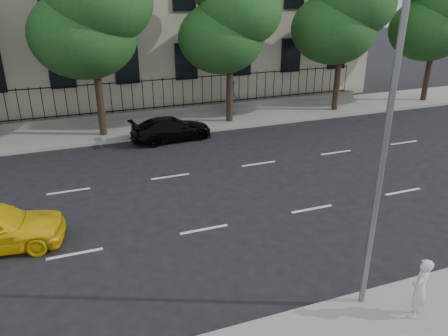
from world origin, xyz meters
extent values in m
plane|color=black|center=(0.00, 0.00, 0.00)|extent=(120.00, 120.00, 0.00)
cube|color=gray|center=(0.00, 14.00, 0.07)|extent=(60.00, 4.00, 0.15)
cube|color=slate|center=(0.00, 15.70, 0.35)|extent=(30.00, 0.50, 0.40)
cube|color=black|center=(0.00, 15.70, 0.65)|extent=(28.80, 0.05, 0.05)
cube|color=black|center=(0.00, 15.70, 2.25)|extent=(28.80, 0.05, 0.05)
cylinder|color=slate|center=(2.50, -2.30, 4.15)|extent=(0.14, 0.14, 8.00)
cylinder|color=#382619|center=(-2.00, 13.20, 1.81)|extent=(0.36, 0.36, 3.32)
ellipsoid|color=#224517|center=(-2.40, 13.50, 5.09)|extent=(5.13, 5.13, 4.21)
ellipsoid|color=#224517|center=(-1.50, 13.00, 6.58)|extent=(4.86, 4.86, 4.00)
cylinder|color=#382619|center=(5.00, 13.20, 1.69)|extent=(0.36, 0.36, 3.08)
ellipsoid|color=#224517|center=(4.60, 13.50, 4.67)|extent=(4.56, 4.56, 3.74)
ellipsoid|color=#224517|center=(5.50, 13.00, 5.99)|extent=(4.32, 4.32, 3.55)
cylinder|color=#382619|center=(12.00, 13.20, 1.76)|extent=(0.36, 0.36, 3.22)
ellipsoid|color=#224517|center=(11.60, 13.50, 4.93)|extent=(4.94, 4.94, 4.06)
ellipsoid|color=#224517|center=(12.50, 13.00, 6.36)|extent=(4.68, 4.68, 3.85)
cylinder|color=#382619|center=(19.00, 13.20, 1.65)|extent=(0.36, 0.36, 3.01)
ellipsoid|color=#224517|center=(18.60, 13.50, 4.66)|extent=(4.75, 4.75, 3.90)
ellipsoid|color=#224517|center=(19.50, 13.00, 6.04)|extent=(4.50, 4.50, 3.70)
imported|color=black|center=(1.19, 11.50, 0.59)|extent=(4.22, 2.01, 1.19)
imported|color=beige|center=(3.35, -3.17, 0.92)|extent=(0.67, 0.59, 1.54)
imported|color=#254D93|center=(5.74, 14.83, 1.11)|extent=(0.77, 0.97, 1.92)
camera|label=1|loc=(-3.66, -9.19, 7.31)|focal=35.00mm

